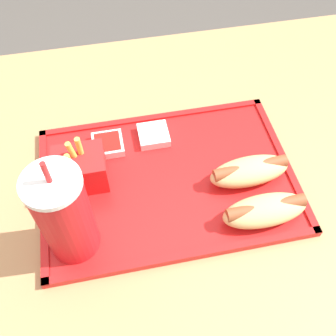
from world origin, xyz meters
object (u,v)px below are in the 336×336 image
soda_cup (65,215)px  sauce_cup_mayo (154,135)px  hot_dog_near (249,171)px  fries_carton (80,169)px  sauce_cup_ketchup (108,144)px  hot_dog_far (265,210)px

soda_cup → sauce_cup_mayo: soda_cup is taller
hot_dog_near → fries_carton: 0.28m
sauce_cup_ketchup → soda_cup: bearing=68.6°
sauce_cup_mayo → hot_dog_near: bearing=139.5°
fries_carton → sauce_cup_ketchup: (-0.05, -0.06, -0.02)m
soda_cup → hot_dog_far: size_ratio=1.45×
soda_cup → hot_dog_far: (-0.29, 0.02, -0.06)m
soda_cup → sauce_cup_mayo: 0.25m
soda_cup → hot_dog_near: 0.31m
soda_cup → sauce_cup_ketchup: bearing=-111.4°
hot_dog_far → hot_dog_near: 0.08m
hot_dog_near → sauce_cup_mayo: size_ratio=2.57×
sauce_cup_mayo → sauce_cup_ketchup: 0.08m
sauce_cup_mayo → sauce_cup_ketchup: bearing=4.1°
hot_dog_near → hot_dog_far: bearing=90.0°
fries_carton → sauce_cup_ketchup: bearing=-127.6°
hot_dog_far → fries_carton: (0.27, -0.13, 0.01)m
hot_dog_far → sauce_cup_ketchup: size_ratio=2.55×
sauce_cup_ketchup → sauce_cup_mayo: bearing=-175.9°
hot_dog_far → fries_carton: bearing=-25.0°
soda_cup → fries_carton: size_ratio=2.06×
soda_cup → sauce_cup_ketchup: soda_cup is taller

